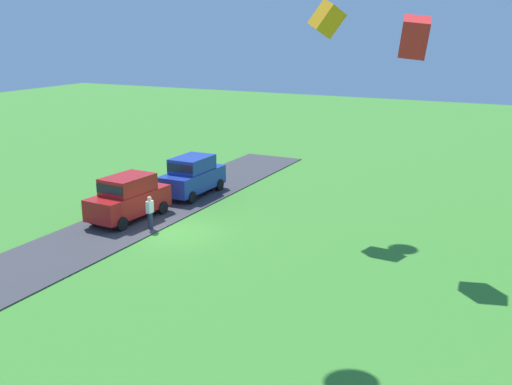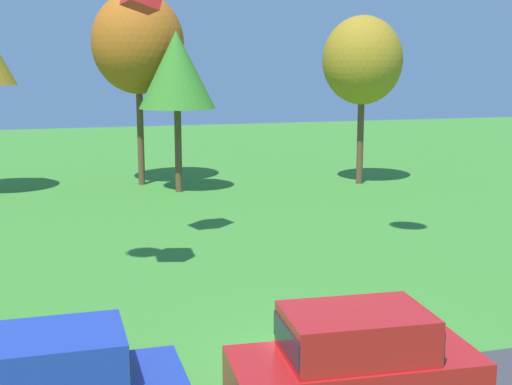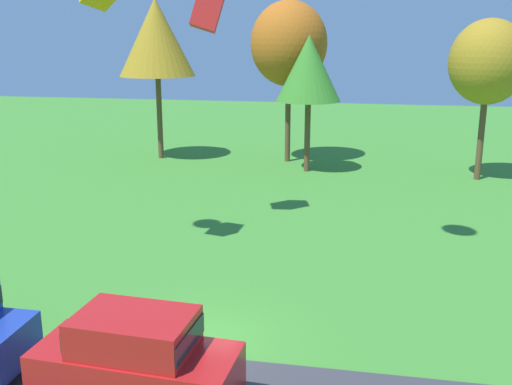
# 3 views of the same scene
# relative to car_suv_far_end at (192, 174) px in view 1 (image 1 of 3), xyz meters

# --- Properties ---
(ground_plane) EXTENTS (120.00, 120.00, 0.00)m
(ground_plane) POSITION_rel_car_suv_far_end_xyz_m (5.94, 2.66, -1.30)
(ground_plane) COLOR #3D842D
(pavement_strip) EXTENTS (36.00, 4.40, 0.06)m
(pavement_strip) POSITION_rel_car_suv_far_end_xyz_m (5.94, -0.23, -1.27)
(pavement_strip) COLOR #38383D
(pavement_strip) RESTS_ON ground
(car_suv_far_end) EXTENTS (4.60, 2.05, 2.28)m
(car_suv_far_end) POSITION_rel_car_suv_far_end_xyz_m (0.00, 0.00, 0.00)
(car_suv_far_end) COLOR #1E389E
(car_suv_far_end) RESTS_ON ground
(car_suv_mid_row) EXTENTS (4.71, 2.29, 2.28)m
(car_suv_mid_row) POSITION_rel_car_suv_far_end_xyz_m (5.41, -0.43, 0.00)
(car_suv_mid_row) COLOR red
(car_suv_mid_row) RESTS_ON ground
(person_on_lawn) EXTENTS (0.36, 0.24, 1.71)m
(person_on_lawn) POSITION_rel_car_suv_far_end_xyz_m (6.18, 1.47, -0.42)
(person_on_lawn) COLOR #2D334C
(person_on_lawn) RESTS_ON ground
(kite_box_topmost) EXTENTS (1.63, 1.85, 1.87)m
(kite_box_topmost) POSITION_rel_car_suv_far_end_xyz_m (1.01, 8.42, 8.68)
(kite_box_topmost) COLOR orange
(kite_box_over_trees) EXTENTS (1.64, 1.48, 1.84)m
(kite_box_over_trees) POSITION_rel_car_suv_far_end_xyz_m (3.55, 13.11, 7.93)
(kite_box_over_trees) COLOR red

